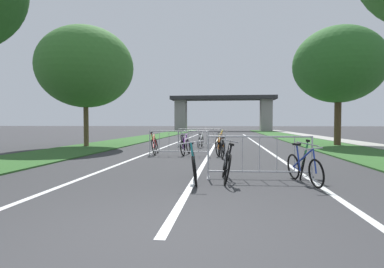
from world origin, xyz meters
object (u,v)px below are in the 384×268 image
object	(u,v)px
tree_left_pine_near	(85,67)
bicycle_white_7	(201,141)
bicycle_teal_4	(194,166)
bicycle_green_8	(303,162)
bicycle_orange_3	(221,147)
bicycle_black_10	(227,165)
tree_right_oak_mid	(339,65)
bicycle_blue_9	(304,168)
crowd_barrier_third	(199,138)
crowd_barrier_nearest	(260,158)
bicycle_silver_1	(183,141)
bicycle_purple_5	(185,146)
bicycle_yellow_6	(219,141)
bicycle_black_0	(221,149)
bicycle_red_2	(155,145)
crowd_barrier_second	(179,143)

from	to	relation	value
tree_left_pine_near	bicycle_white_7	distance (m)	7.82
bicycle_teal_4	bicycle_green_8	world-z (taller)	bicycle_teal_4
bicycle_orange_3	bicycle_black_10	world-z (taller)	bicycle_orange_3
tree_right_oak_mid	bicycle_green_8	xyz separation A→B (m)	(-4.66, -11.43, -4.46)
bicycle_white_7	bicycle_blue_9	world-z (taller)	bicycle_white_7
bicycle_orange_3	bicycle_green_8	distance (m)	5.56
crowd_barrier_third	bicycle_blue_9	distance (m)	11.29
bicycle_white_7	bicycle_teal_4	bearing A→B (deg)	-80.76
crowd_barrier_nearest	bicycle_black_10	world-z (taller)	crowd_barrier_nearest
bicycle_silver_1	bicycle_teal_4	xyz separation A→B (m)	(1.76, -10.41, 0.01)
bicycle_teal_4	bicycle_blue_9	world-z (taller)	bicycle_teal_4
bicycle_purple_5	bicycle_yellow_6	size ratio (longest dim) A/B	0.96
crowd_barrier_third	bicycle_teal_4	size ratio (longest dim) A/B	1.50
bicycle_yellow_6	bicycle_black_0	bearing A→B (deg)	-75.11
bicycle_red_2	bicycle_purple_5	xyz separation A→B (m)	(1.34, 0.02, -0.03)
tree_right_oak_mid	bicycle_blue_9	bearing A→B (deg)	-111.52
bicycle_white_7	bicycle_green_8	size ratio (longest dim) A/B	1.05
tree_left_pine_near	bicycle_yellow_6	world-z (taller)	tree_left_pine_near
bicycle_black_0	bicycle_orange_3	xyz separation A→B (m)	(-0.05, 0.99, -0.00)
bicycle_teal_4	bicycle_blue_9	size ratio (longest dim) A/B	1.03
crowd_barrier_third	bicycle_black_10	world-z (taller)	crowd_barrier_third
bicycle_black_10	bicycle_orange_3	bearing A→B (deg)	89.74
crowd_barrier_third	bicycle_silver_1	size ratio (longest dim) A/B	1.51
tree_right_oak_mid	bicycle_orange_3	bearing A→B (deg)	-137.34
bicycle_red_2	tree_right_oak_mid	bearing A→B (deg)	27.03
bicycle_yellow_6	bicycle_green_8	xyz separation A→B (m)	(2.35, -9.38, -0.01)
bicycle_red_2	bicycle_blue_9	distance (m)	7.75
bicycle_orange_3	bicycle_purple_5	size ratio (longest dim) A/B	0.95
bicycle_orange_3	bicycle_teal_4	distance (m)	6.14
tree_right_oak_mid	crowd_barrier_third	bearing A→B (deg)	-169.27
bicycle_green_8	crowd_barrier_second	bearing A→B (deg)	-36.59
bicycle_orange_3	bicycle_white_7	size ratio (longest dim) A/B	0.95
bicycle_blue_9	bicycle_black_10	xyz separation A→B (m)	(-1.72, 0.10, 0.03)
bicycle_silver_1	crowd_barrier_third	bearing A→B (deg)	-165.92
tree_left_pine_near	bicycle_white_7	xyz separation A→B (m)	(6.58, 0.37, -4.21)
bicycle_red_2	bicycle_teal_4	bearing A→B (deg)	-74.82
crowd_barrier_second	bicycle_teal_4	xyz separation A→B (m)	(1.25, -5.72, -0.15)
bicycle_red_2	bicycle_black_10	world-z (taller)	bicycle_red_2
bicycle_blue_9	bicycle_orange_3	bearing A→B (deg)	-85.46
bicycle_silver_1	bicycle_black_10	distance (m)	10.51
crowd_barrier_nearest	bicycle_white_7	distance (m)	10.09
tree_left_pine_near	tree_right_oak_mid	bearing A→B (deg)	9.43
bicycle_green_8	bicycle_white_7	bearing A→B (deg)	-56.44
bicycle_white_7	bicycle_blue_9	bearing A→B (deg)	-67.54
bicycle_orange_3	bicycle_white_7	bearing A→B (deg)	118.11
bicycle_teal_4	bicycle_purple_5	bearing A→B (deg)	-86.35
tree_right_oak_mid	bicycle_blue_9	xyz separation A→B (m)	(-4.87, -12.35, -4.48)
crowd_barrier_second	bicycle_yellow_6	size ratio (longest dim) A/B	1.47
crowd_barrier_nearest	bicycle_silver_1	xyz separation A→B (m)	(-3.29, 9.86, -0.16)
bicycle_teal_4	bicycle_white_7	world-z (taller)	bicycle_teal_4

